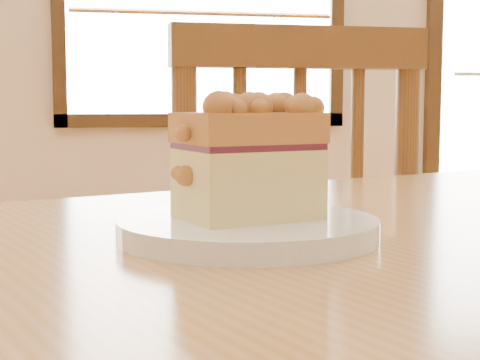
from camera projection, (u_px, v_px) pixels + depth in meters
name	position (u px, v px, depth m)	size (l,w,h in m)	color
cafe_chair_main	(272.00, 304.00, 1.33)	(0.45, 0.45, 0.99)	brown
plate	(248.00, 230.00, 0.61)	(0.22, 0.22, 0.02)	white
cake_slice	(248.00, 153.00, 0.61)	(0.13, 0.11, 0.11)	#FFF090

